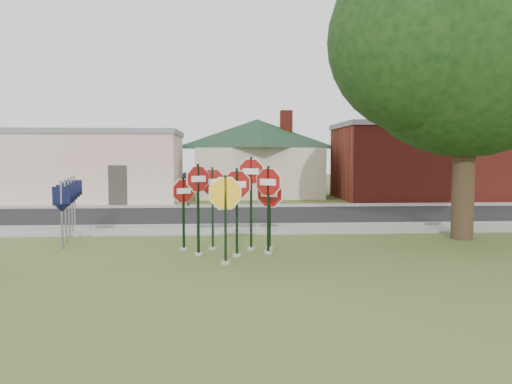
{
  "coord_description": "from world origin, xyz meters",
  "views": [
    {
      "loc": [
        -0.29,
        -12.23,
        2.73
      ],
      "look_at": [
        0.63,
        2.0,
        1.68
      ],
      "focal_mm": 35.0,
      "sensor_mm": 36.0,
      "label": 1
    }
  ],
  "objects": [
    {
      "name": "stop_sign_back_left",
      "position": [
        -0.62,
        2.09,
        1.54
      ],
      "size": [
        1.06,
        0.24,
        2.5
      ],
      "color": "gray",
      "rests_on": "ground"
    },
    {
      "name": "stop_sign_back_right",
      "position": [
        0.49,
        1.99,
        1.75
      ],
      "size": [
        0.99,
        0.34,
        2.79
      ],
      "color": "gray",
      "rests_on": "ground"
    },
    {
      "name": "route_sign_row",
      "position": [
        -5.4,
        4.5,
        1.22
      ],
      "size": [
        1.43,
        4.63,
        2.0
      ],
      "color": "#59595E",
      "rests_on": "ground"
    },
    {
      "name": "stop_sign_right",
      "position": [
        0.93,
        1.4,
        1.58
      ],
      "size": [
        0.9,
        0.65,
        2.55
      ],
      "color": "gray",
      "rests_on": "ground"
    },
    {
      "name": "bg_tree_right",
      "position": [
        22.0,
        26.0,
        5.58
      ],
      "size": [
        5.6,
        5.6,
        8.4
      ],
      "color": "black",
      "rests_on": "ground"
    },
    {
      "name": "ground",
      "position": [
        0.0,
        0.0,
        0.0
      ],
      "size": [
        120.0,
        120.0,
        0.0
      ],
      "primitive_type": "plane",
      "color": "#3A521F",
      "rests_on": "ground"
    },
    {
      "name": "building_house",
      "position": [
        2.0,
        22.0,
        3.65
      ],
      "size": [
        11.6,
        11.6,
        6.2
      ],
      "color": "beige",
      "rests_on": "ground"
    },
    {
      "name": "sidewalk_near",
      "position": [
        0.0,
        5.5,
        0.03
      ],
      "size": [
        60.0,
        1.6,
        0.06
      ],
      "primitive_type": "cube",
      "color": "gray",
      "rests_on": "ground"
    },
    {
      "name": "sidewalk_far",
      "position": [
        0.0,
        14.3,
        0.03
      ],
      "size": [
        60.0,
        1.6,
        0.06
      ],
      "primitive_type": "cube",
      "color": "gray",
      "rests_on": "ground"
    },
    {
      "name": "building_brick",
      "position": [
        12.0,
        18.5,
        2.4
      ],
      "size": [
        10.2,
        6.2,
        4.75
      ],
      "color": "maroon",
      "rests_on": "ground"
    },
    {
      "name": "stop_sign_center",
      "position": [
        0.05,
        1.06,
        1.54
      ],
      "size": [
        1.05,
        0.27,
        2.49
      ],
      "color": "gray",
      "rests_on": "ground"
    },
    {
      "name": "stop_sign_far_right",
      "position": [
        1.03,
        2.07,
        1.33
      ],
      "size": [
        0.98,
        0.61,
        2.2
      ],
      "color": "gray",
      "rests_on": "ground"
    },
    {
      "name": "stop_sign_yellow",
      "position": [
        -0.26,
        0.16,
        1.44
      ],
      "size": [
        1.15,
        0.24,
        2.36
      ],
      "color": "gray",
      "rests_on": "ground"
    },
    {
      "name": "road",
      "position": [
        0.0,
        10.0,
        0.02
      ],
      "size": [
        60.0,
        7.0,
        0.04
      ],
      "primitive_type": "cube",
      "color": "black",
      "rests_on": "ground"
    },
    {
      "name": "curb",
      "position": [
        0.0,
        6.5,
        0.07
      ],
      "size": [
        60.0,
        0.2,
        0.14
      ],
      "primitive_type": "cube",
      "color": "gray",
      "rests_on": "ground"
    },
    {
      "name": "oak_tree",
      "position": [
        7.5,
        3.5,
        6.61
      ],
      "size": [
        11.53,
        10.93,
        10.58
      ],
      "color": "black",
      "rests_on": "ground"
    },
    {
      "name": "stop_sign_far_left",
      "position": [
        -1.45,
        2.05,
        1.32
      ],
      "size": [
        0.81,
        0.58,
        2.21
      ],
      "color": "gray",
      "rests_on": "ground"
    },
    {
      "name": "pedestrian",
      "position": [
        -2.34,
        14.45,
        0.95
      ],
      "size": [
        0.76,
        0.62,
        1.79
      ],
      "primitive_type": "imported",
      "rotation": [
        0.0,
        0.0,
        2.81
      ],
      "color": "black",
      "rests_on": "sidewalk_far"
    },
    {
      "name": "building_stucco",
      "position": [
        -9.0,
        18.0,
        2.15
      ],
      "size": [
        12.2,
        6.2,
        4.2
      ],
      "color": "silver",
      "rests_on": "ground"
    },
    {
      "name": "stop_sign_left",
      "position": [
        -0.99,
        1.3,
        1.6
      ],
      "size": [
        0.8,
        0.62,
        2.59
      ],
      "color": "gray",
      "rests_on": "ground"
    }
  ]
}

